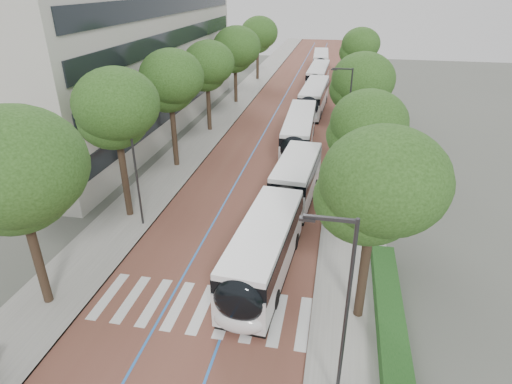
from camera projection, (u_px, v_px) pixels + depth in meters
ground at (192, 323)px, 20.19m from camera, size 160.00×160.00×0.00m
road at (292, 105)px, 55.34m from camera, size 11.00×140.00×0.02m
sidewalk_left at (236, 102)px, 56.62m from camera, size 4.00×140.00×0.12m
sidewalk_right at (351, 108)px, 54.02m from camera, size 4.00×140.00×0.12m
kerb_left at (250, 103)px, 56.29m from camera, size 0.20×140.00×0.14m
kerb_right at (336, 107)px, 54.35m from camera, size 0.20×140.00×0.14m
zebra_crossing at (202, 308)px, 21.02m from camera, size 10.55×3.60×0.01m
lane_line_left at (280, 104)px, 55.61m from camera, size 0.12×126.00×0.01m
lane_line_right at (305, 106)px, 55.06m from camera, size 0.12×126.00×0.01m
office_building at (98, 60)px, 45.07m from camera, size 18.11×40.00×14.00m
hedge at (393, 343)px, 18.38m from camera, size 1.20×14.00×0.80m
streetlight_near at (342, 304)px, 14.26m from camera, size 1.82×0.20×8.00m
streetlight_far at (347, 108)px, 36.23m from camera, size 1.82×0.20×8.00m
lamp_post_left at (135, 167)px, 26.45m from camera, size 0.14×0.14×8.00m
trees_left at (200, 70)px, 41.20m from camera, size 6.04×60.93×9.49m
trees_right at (361, 96)px, 35.25m from camera, size 6.01×47.04×8.94m
lead_bus at (280, 216)px, 25.99m from camera, size 3.80×18.53×3.20m
bus_queued_0 at (299, 133)px, 40.21m from camera, size 2.83×12.46×3.20m
bus_queued_1 at (314, 98)px, 52.08m from camera, size 3.00×12.49×3.20m
bus_queued_2 at (318, 77)px, 63.32m from camera, size 2.82×12.46×3.20m
bus_queued_3 at (321, 62)px, 75.39m from camera, size 3.10×12.50×3.20m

